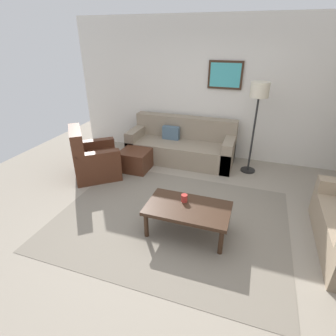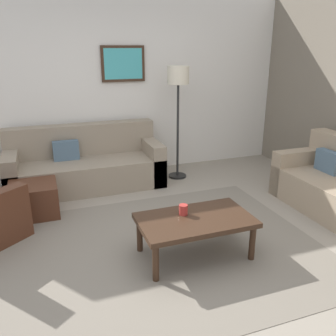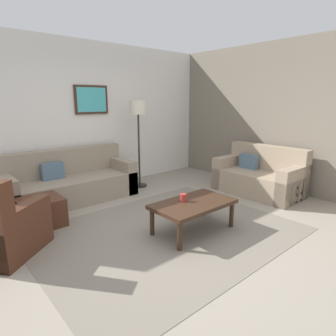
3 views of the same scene
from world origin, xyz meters
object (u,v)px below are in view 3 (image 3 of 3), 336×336
object	(u,v)px
cup	(183,198)
lamp_standing	(138,116)
couch_loveseat	(260,177)
coffee_table	(193,206)
framed_artwork	(91,100)
ottoman	(41,212)
couch_main	(69,183)

from	to	relation	value
cup	lamp_standing	bearing A→B (deg)	70.00
couch_loveseat	coffee_table	distance (m)	2.19
framed_artwork	coffee_table	bearing A→B (deg)	-89.59
couch_loveseat	framed_artwork	bearing A→B (deg)	132.54
framed_artwork	lamp_standing	bearing A→B (deg)	-38.79
couch_loveseat	lamp_standing	xyz separation A→B (m)	(-1.50, 1.83, 1.11)
ottoman	cup	world-z (taller)	cup
framed_artwork	couch_main	bearing A→B (deg)	-151.06
couch_main	cup	distance (m)	2.30
ottoman	cup	bearing A→B (deg)	-45.18
ottoman	framed_artwork	xyz separation A→B (m)	(1.46, 1.20, 1.53)
coffee_table	cup	size ratio (longest dim) A/B	10.71
cup	framed_artwork	xyz separation A→B (m)	(0.06, 2.60, 1.26)
couch_main	coffee_table	bearing A→B (deg)	-72.07
couch_main	couch_loveseat	size ratio (longest dim) A/B	1.43
couch_loveseat	ottoman	size ratio (longest dim) A/B	2.75
cup	lamp_standing	size ratio (longest dim) A/B	0.06
couch_main	ottoman	xyz separation A→B (m)	(-0.73, -0.79, -0.10)
coffee_table	couch_main	bearing A→B (deg)	107.93
couch_loveseat	cup	world-z (taller)	couch_loveseat
couch_loveseat	ottoman	bearing A→B (deg)	162.02
couch_loveseat	framed_artwork	size ratio (longest dim) A/B	2.31
couch_loveseat	lamp_standing	world-z (taller)	lamp_standing
cup	lamp_standing	distance (m)	2.38
couch_main	lamp_standing	bearing A→B (deg)	-5.99
couch_loveseat	cup	xyz separation A→B (m)	(-2.24, -0.23, 0.16)
couch_main	coffee_table	distance (m)	2.43
couch_main	framed_artwork	size ratio (longest dim) A/B	3.29
couch_main	couch_loveseat	world-z (taller)	same
couch_main	couch_loveseat	distance (m)	3.52
ottoman	coffee_table	distance (m)	2.12
couch_main	lamp_standing	xyz separation A→B (m)	(1.41, -0.15, 1.11)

